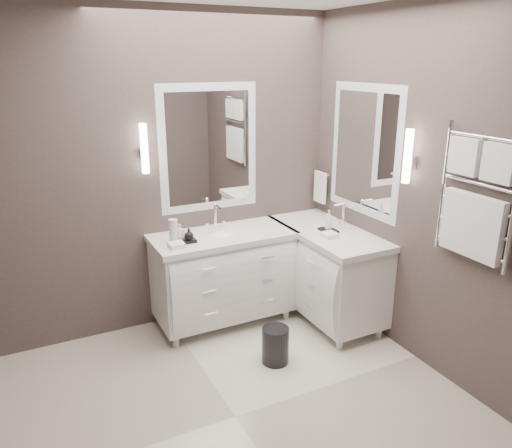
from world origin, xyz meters
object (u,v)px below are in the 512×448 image
vanity_back (223,272)px  towel_ladder (475,203)px  vanity_right (326,268)px  waste_bin (275,345)px

vanity_back → towel_ladder: towel_ladder is taller
vanity_back → towel_ladder: 2.16m
vanity_right → waste_bin: bearing=-149.5°
towel_ladder → vanity_right: bearing=99.8°
vanity_back → vanity_right: (0.88, -0.33, 0.00)m
waste_bin → vanity_right: bearing=30.5°
waste_bin → vanity_back: bearing=97.4°
vanity_back → vanity_right: 0.93m
vanity_right → towel_ladder: size_ratio=1.38×
vanity_back → vanity_right: same height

